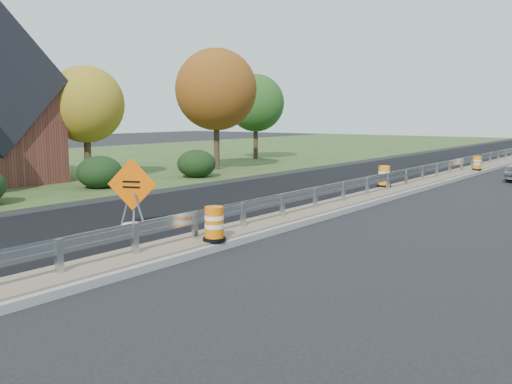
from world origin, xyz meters
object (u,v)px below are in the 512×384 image
Objects in this scene: barrel_median_near at (214,224)px; barrel_median_mid at (384,177)px; caution_sign at (133,212)px; barrel_median_far at (477,163)px.

barrel_median_near is 12.73m from barrel_median_mid.
barrel_median_mid is at bearing 55.04° from caution_sign.
barrel_median_mid reaches higher than barrel_median_near.
caution_sign is 2.33× the size of barrel_median_mid.
barrel_median_far is at bearing 57.38° from caution_sign.
barrel_median_near is at bearing -30.45° from caution_sign.
barrel_median_far is (3.55, 22.52, 0.06)m from caution_sign.
barrel_median_near reaches higher than barrel_median_far.
barrel_median_near is at bearing -85.04° from barrel_median_mid.
caution_sign is at bearing 173.21° from barrel_median_near.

